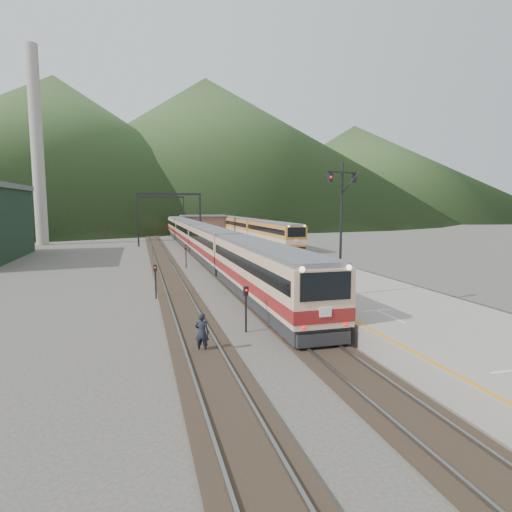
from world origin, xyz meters
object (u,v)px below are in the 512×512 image
object	(u,v)px
signal_mast	(341,215)
worker	(202,332)
second_train	(242,227)
main_train	(200,239)

from	to	relation	value
signal_mast	worker	world-z (taller)	signal_mast
second_train	signal_mast	world-z (taller)	signal_mast
main_train	second_train	size ratio (longest dim) A/B	1.30
main_train	second_train	xyz separation A→B (m)	(11.50, 25.05, 0.05)
main_train	signal_mast	world-z (taller)	signal_mast
signal_mast	main_train	bearing A→B (deg)	96.36
second_train	worker	size ratio (longest dim) A/B	34.44
main_train	worker	bearing A→B (deg)	-97.73
worker	signal_mast	bearing A→B (deg)	-127.13
signal_mast	worker	xyz separation A→B (m)	(-8.57, -4.53, -4.74)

